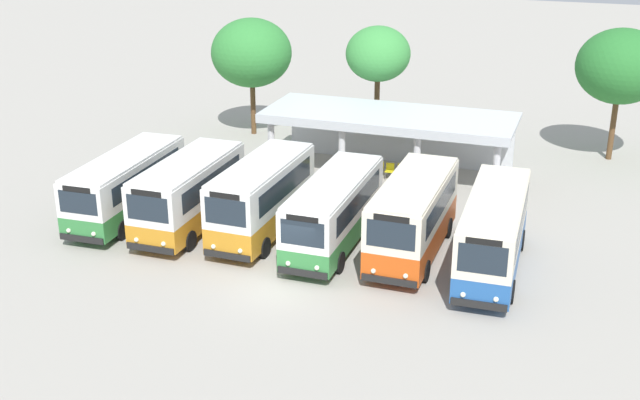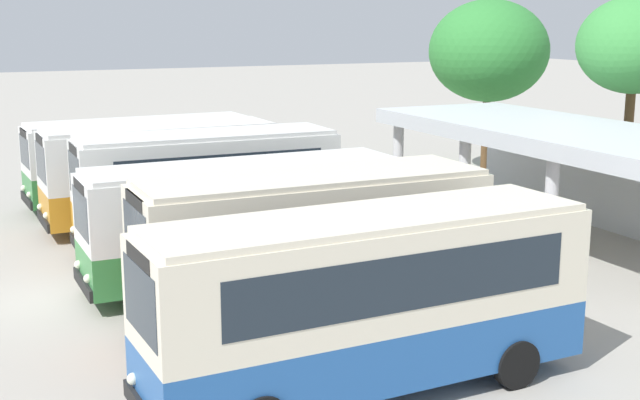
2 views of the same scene
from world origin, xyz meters
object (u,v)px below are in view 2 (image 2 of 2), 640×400
at_px(city_bus_fourth_amber, 245,217).
at_px(waiting_chair_fifth_seat, 558,231).
at_px(waiting_chair_second_from_end, 515,218).
at_px(waiting_chair_middle_seat, 531,222).
at_px(waiting_chair_end_by_column, 506,214).
at_px(city_bus_nearest_orange, 142,157).
at_px(city_bus_far_end_green, 368,296).
at_px(city_bus_middle_cream, 207,186).
at_px(city_bus_fifth_blue, 312,244).
at_px(city_bus_second_in_row, 160,170).
at_px(waiting_chair_fourth_seat, 542,227).

xyz_separation_m(city_bus_fourth_amber, waiting_chair_fifth_seat, (0.72, 9.23, -1.18)).
bearing_deg(waiting_chair_second_from_end, city_bus_fourth_amber, -83.07).
bearing_deg(waiting_chair_middle_seat, city_bus_fourth_amber, -86.91).
relative_size(city_bus_fourth_amber, waiting_chair_end_by_column, 9.32).
relative_size(city_bus_nearest_orange, city_bus_far_end_green, 0.99).
xyz_separation_m(city_bus_far_end_green, waiting_chair_middle_seat, (-7.34, 9.51, -1.27)).
distance_m(city_bus_fourth_amber, waiting_chair_fifth_seat, 9.33).
relative_size(city_bus_middle_cream, city_bus_fifth_blue, 0.97).
bearing_deg(city_bus_far_end_green, city_bus_fourth_amber, 177.94).
bearing_deg(waiting_chair_middle_seat, waiting_chair_second_from_end, -167.65).
bearing_deg(city_bus_fourth_amber, waiting_chair_end_by_column, 100.54).
distance_m(city_bus_nearest_orange, waiting_chair_fifth_seat, 14.46).
distance_m(waiting_chair_second_from_end, waiting_chair_middle_seat, 0.62).
xyz_separation_m(city_bus_far_end_green, waiting_chair_fifth_seat, (-6.12, 9.47, -1.27)).
distance_m(city_bus_fifth_blue, waiting_chair_middle_seat, 9.91).
relative_size(city_bus_far_end_green, waiting_chair_fifth_seat, 9.48).
xyz_separation_m(city_bus_second_in_row, waiting_chair_fifth_seat, (7.56, 9.55, -1.26)).
xyz_separation_m(waiting_chair_second_from_end, waiting_chair_middle_seat, (0.61, 0.13, 0.00)).
xyz_separation_m(waiting_chair_fourth_seat, waiting_chair_fifth_seat, (0.61, 0.07, 0.00)).
bearing_deg(city_bus_nearest_orange, city_bus_fourth_amber, 0.61).
height_order(city_bus_nearest_orange, waiting_chair_fifth_seat, city_bus_nearest_orange).
xyz_separation_m(city_bus_nearest_orange, city_bus_fourth_amber, (10.26, 0.11, 0.02)).
relative_size(city_bus_fifth_blue, waiting_chair_middle_seat, 8.82).
xyz_separation_m(city_bus_far_end_green, waiting_chair_second_from_end, (-7.95, 9.37, -1.27)).
relative_size(waiting_chair_end_by_column, waiting_chair_fifth_seat, 1.00).
distance_m(city_bus_second_in_row, city_bus_fifth_blue, 10.28).
xyz_separation_m(city_bus_middle_cream, waiting_chair_fourth_seat, (3.53, 9.03, -1.34)).
height_order(city_bus_far_end_green, waiting_chair_fourth_seat, city_bus_far_end_green).
distance_m(waiting_chair_second_from_end, waiting_chair_fourth_seat, 1.22).
bearing_deg(city_bus_far_end_green, waiting_chair_fourth_seat, 125.60).
bearing_deg(waiting_chair_second_from_end, waiting_chair_end_by_column, 169.68).
relative_size(city_bus_nearest_orange, waiting_chair_second_from_end, 9.36).
xyz_separation_m(waiting_chair_end_by_column, waiting_chair_fifth_seat, (2.44, -0.01, 0.00)).
bearing_deg(waiting_chair_end_by_column, waiting_chair_middle_seat, 1.06).
distance_m(waiting_chair_end_by_column, waiting_chair_fifth_seat, 2.44).
xyz_separation_m(city_bus_nearest_orange, waiting_chair_end_by_column, (8.54, 9.35, -1.16)).
distance_m(city_bus_nearest_orange, waiting_chair_end_by_column, 12.72).
height_order(waiting_chair_second_from_end, waiting_chair_middle_seat, same).
bearing_deg(city_bus_fourth_amber, city_bus_fifth_blue, 4.26).
bearing_deg(city_bus_fourth_amber, waiting_chair_fourth_seat, 89.32).
distance_m(waiting_chair_middle_seat, waiting_chair_fourth_seat, 0.62).
bearing_deg(city_bus_second_in_row, city_bus_nearest_orange, 176.40).
distance_m(city_bus_second_in_row, city_bus_fourth_amber, 6.85).
bearing_deg(city_bus_second_in_row, waiting_chair_second_from_end, 58.77).
bearing_deg(waiting_chair_end_by_column, waiting_chair_fourth_seat, -2.56).
relative_size(city_bus_far_end_green, waiting_chair_end_by_column, 9.48).
distance_m(city_bus_middle_cream, city_bus_far_end_green, 10.27).
bearing_deg(city_bus_middle_cream, waiting_chair_fifth_seat, 65.54).
relative_size(city_bus_far_end_green, waiting_chair_fourth_seat, 9.48).
bearing_deg(city_bus_far_end_green, city_bus_nearest_orange, 179.54).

